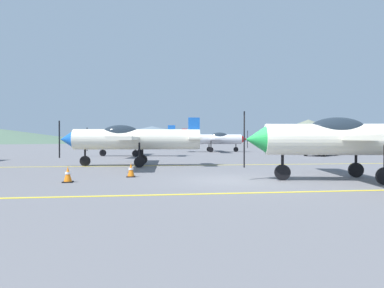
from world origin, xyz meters
name	(u,v)px	position (x,y,z in m)	size (l,w,h in m)	color
ground_plane	(236,180)	(0.00, 0.00, 0.00)	(400.00, 400.00, 0.00)	slate
apron_line_near	(264,193)	(0.00, -3.07, 0.01)	(80.00, 0.16, 0.01)	yellow
apron_line_far	(203,165)	(0.00, 7.75, 0.01)	(80.00, 0.16, 0.01)	yellow
airplane_near	(355,138)	(4.43, -0.67, 1.62)	(8.39, 9.59, 2.87)	silver
airplane_mid	(132,139)	(-4.26, 7.80, 1.62)	(8.33, 9.59, 2.87)	silver
airplane_far	(132,139)	(-4.72, 19.59, 1.62)	(8.38, 9.60, 2.87)	white
airplane_back	(214,139)	(4.97, 29.23, 1.62)	(8.35, 9.60, 2.87)	silver
car_sedan	(321,147)	(13.11, 18.09, 0.84)	(4.46, 4.13, 1.62)	white
traffic_cone_front	(68,175)	(-6.26, 0.23, 0.29)	(0.36, 0.36, 0.59)	black
traffic_cone_side	(131,170)	(-4.05, 1.76, 0.29)	(0.36, 0.36, 0.59)	black
hill_centerleft	(152,134)	(-0.69, 138.80, 3.62)	(65.28, 65.28, 7.23)	slate
hill_centerright	(308,131)	(65.26, 126.57, 4.98)	(51.97, 51.97, 9.96)	slate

